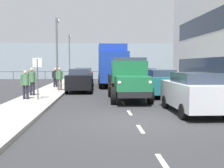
# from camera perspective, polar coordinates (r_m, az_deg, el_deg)

# --- Properties ---
(ground_plane) EXTENTS (80.00, 80.00, 0.00)m
(ground_plane) POSITION_cam_1_polar(r_m,az_deg,el_deg) (18.40, 1.14, -2.26)
(ground_plane) COLOR #2D2D30
(sidewalk_left) EXTENTS (2.37, 34.84, 0.15)m
(sidewalk_left) POSITION_cam_1_polar(r_m,az_deg,el_deg) (19.35, 15.43, -1.87)
(sidewalk_left) COLOR #9E9993
(sidewalk_left) RESTS_ON ground_plane
(sidewalk_right) EXTENTS (2.37, 34.84, 0.15)m
(sidewalk_right) POSITION_cam_1_polar(r_m,az_deg,el_deg) (18.65, -13.68, -2.06)
(sidewalk_right) COLOR #9E9993
(sidewalk_right) RESTS_ON ground_plane
(road_centreline_markings) EXTENTS (0.12, 31.10, 0.01)m
(road_centreline_markings) POSITION_cam_1_polar(r_m,az_deg,el_deg) (18.31, 1.16, -2.27)
(road_centreline_markings) COLOR silver
(road_centreline_markings) RESTS_ON ground_plane
(sea_horizon) EXTENTS (80.00, 0.80, 5.00)m
(sea_horizon) POSITION_cam_1_polar(r_m,az_deg,el_deg) (38.68, -1.14, 4.84)
(sea_horizon) COLOR #84939E
(sea_horizon) RESTS_ON ground_plane
(seawall_railing) EXTENTS (28.08, 0.08, 1.20)m
(seawall_railing) POSITION_cam_1_polar(r_m,az_deg,el_deg) (35.10, -0.93, 2.32)
(seawall_railing) COLOR #4C5156
(seawall_railing) RESTS_ON ground_plane
(truck_vintage_green) EXTENTS (2.17, 5.64, 2.43)m
(truck_vintage_green) POSITION_cam_1_polar(r_m,az_deg,el_deg) (15.24, 3.58, 0.84)
(truck_vintage_green) COLOR black
(truck_vintage_green) RESTS_ON ground_plane
(lorry_cargo_blue) EXTENTS (2.58, 8.20, 3.87)m
(lorry_cargo_blue) POSITION_cam_1_polar(r_m,az_deg,el_deg) (25.71, 0.01, 4.21)
(lorry_cargo_blue) COLOR #193899
(lorry_cargo_blue) RESTS_ON ground_plane
(car_silver_kerbside_near) EXTENTS (1.86, 4.20, 1.72)m
(car_silver_kerbside_near) POSITION_cam_1_polar(r_m,az_deg,el_deg) (11.86, 16.71, -1.65)
(car_silver_kerbside_near) COLOR #B7BABF
(car_silver_kerbside_near) RESTS_ON ground_plane
(car_teal_kerbside_1) EXTENTS (1.86, 4.42, 1.72)m
(car_teal_kerbside_1) POSITION_cam_1_polar(r_m,az_deg,el_deg) (17.72, 9.98, 0.34)
(car_teal_kerbside_1) COLOR #1E6670
(car_teal_kerbside_1) RESTS_ON ground_plane
(car_navy_kerbside_2) EXTENTS (1.78, 4.37, 1.72)m
(car_navy_kerbside_2) POSITION_cam_1_polar(r_m,az_deg,el_deg) (23.15, 6.85, 1.26)
(car_navy_kerbside_2) COLOR navy
(car_navy_kerbside_2) RESTS_ON ground_plane
(car_grey_kerbside_3) EXTENTS (1.89, 4.19, 1.72)m
(car_grey_kerbside_3) POSITION_cam_1_polar(r_m,az_deg,el_deg) (28.24, 5.03, 1.80)
(car_grey_kerbside_3) COLOR slate
(car_grey_kerbside_3) RESTS_ON ground_plane
(car_black_oppositeside_0) EXTENTS (1.89, 4.55, 1.72)m
(car_black_oppositeside_0) POSITION_cam_1_polar(r_m,az_deg,el_deg) (20.50, -6.73, 0.89)
(car_black_oppositeside_0) COLOR black
(car_black_oppositeside_0) RESTS_ON ground_plane
(car_maroon_oppositeside_1) EXTENTS (1.81, 4.55, 1.72)m
(car_maroon_oppositeside_1) POSITION_cam_1_polar(r_m,az_deg,el_deg) (26.03, -5.98, 1.60)
(car_maroon_oppositeside_1) COLOR maroon
(car_maroon_oppositeside_1) RESTS_ON ground_plane
(pedestrian_by_lamp) EXTENTS (0.53, 0.34, 1.58)m
(pedestrian_by_lamp) POSITION_cam_1_polar(r_m,az_deg,el_deg) (15.61, -17.70, 0.34)
(pedestrian_by_lamp) COLOR black
(pedestrian_by_lamp) RESTS_ON sidewalk_right
(pedestrian_strolling) EXTENTS (0.53, 0.34, 1.69)m
(pedestrian_strolling) POSITION_cam_1_polar(r_m,az_deg,el_deg) (17.36, -16.47, 0.97)
(pedestrian_strolling) COLOR black
(pedestrian_strolling) RESTS_ON sidewalk_right
(pedestrian_in_dark_coat) EXTENTS (0.53, 0.34, 1.67)m
(pedestrian_in_dark_coat) POSITION_cam_1_polar(r_m,az_deg,el_deg) (20.24, -10.96, 1.46)
(pedestrian_in_dark_coat) COLOR #4C473D
(pedestrian_in_dark_coat) RESTS_ON sidewalk_right
(pedestrian_couple_b) EXTENTS (0.53, 0.34, 1.58)m
(pedestrian_couple_b) POSITION_cam_1_polar(r_m,az_deg,el_deg) (23.17, -11.84, 1.65)
(pedestrian_couple_b) COLOR black
(pedestrian_couple_b) RESTS_ON sidewalk_right
(pedestrian_near_railing) EXTENTS (0.53, 0.34, 1.65)m
(pedestrian_near_railing) POSITION_cam_1_polar(r_m,az_deg,el_deg) (25.83, -11.56, 2.01)
(pedestrian_near_railing) COLOR black
(pedestrian_near_railing) RESTS_ON sidewalk_right
(lamp_post_promenade) EXTENTS (0.32, 1.14, 5.82)m
(lamp_post_promenade) POSITION_cam_1_polar(r_m,az_deg,el_deg) (23.87, -11.46, 7.94)
(lamp_post_promenade) COLOR #59595B
(lamp_post_promenade) RESTS_ON sidewalk_right
(lamp_post_far) EXTENTS (0.32, 1.14, 5.64)m
(lamp_post_far) POSITION_cam_1_polar(r_m,az_deg,el_deg) (35.04, -8.91, 6.60)
(lamp_post_far) COLOR #59595B
(lamp_post_far) RESTS_ON sidewalk_right
(street_sign) EXTENTS (0.50, 0.07, 2.25)m
(street_sign) POSITION_cam_1_polar(r_m,az_deg,el_deg) (15.20, -15.39, 2.60)
(street_sign) COLOR #4C4C4C
(street_sign) RESTS_ON sidewalk_right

